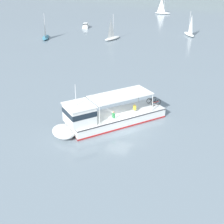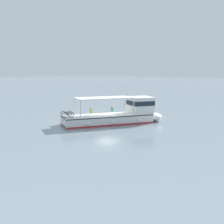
% 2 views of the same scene
% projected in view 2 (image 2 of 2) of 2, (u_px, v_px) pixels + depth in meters
% --- Properties ---
extents(ground_plane, '(400.00, 400.00, 0.00)m').
position_uv_depth(ground_plane, '(107.00, 122.00, 37.41)').
color(ground_plane, gray).
extents(ferry_main, '(9.60, 12.30, 5.32)m').
position_uv_depth(ferry_main, '(120.00, 115.00, 36.63)').
color(ferry_main, white).
rests_on(ferry_main, ground).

